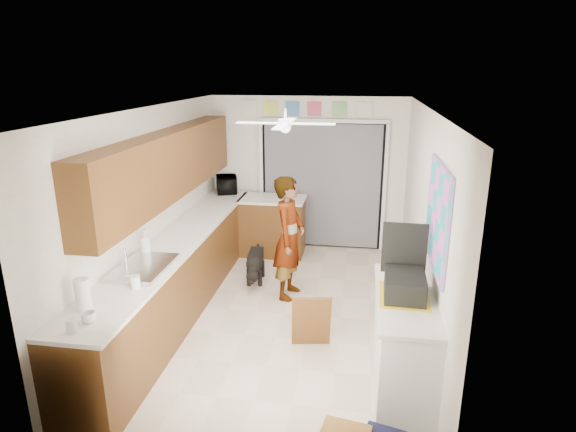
{
  "coord_description": "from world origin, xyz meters",
  "views": [
    {
      "loc": [
        0.88,
        -5.29,
        2.93
      ],
      "look_at": [
        0.0,
        0.4,
        1.15
      ],
      "focal_mm": 30.0,
      "sensor_mm": 36.0,
      "label": 1
    }
  ],
  "objects_px": {
    "paper_towel_roll": "(83,294)",
    "dog": "(256,265)",
    "soap_bottle": "(145,242)",
    "cup": "(89,317)",
    "suitcase": "(405,285)",
    "microwave": "(227,184)",
    "man": "(289,238)"
  },
  "relations": [
    {
      "from": "paper_towel_roll",
      "to": "dog",
      "type": "height_order",
      "value": "paper_towel_roll"
    },
    {
      "from": "soap_bottle",
      "to": "cup",
      "type": "bearing_deg",
      "value": -83.12
    },
    {
      "from": "soap_bottle",
      "to": "dog",
      "type": "relative_size",
      "value": 0.47
    },
    {
      "from": "paper_towel_roll",
      "to": "suitcase",
      "type": "bearing_deg",
      "value": 13.98
    },
    {
      "from": "microwave",
      "to": "cup",
      "type": "relative_size",
      "value": 4.13
    },
    {
      "from": "dog",
      "to": "microwave",
      "type": "bearing_deg",
      "value": 114.58
    },
    {
      "from": "microwave",
      "to": "soap_bottle",
      "type": "xyz_separation_m",
      "value": [
        -0.12,
        -2.87,
        0.02
      ]
    },
    {
      "from": "cup",
      "to": "man",
      "type": "xyz_separation_m",
      "value": [
        1.25,
        2.61,
        -0.17
      ]
    },
    {
      "from": "cup",
      "to": "man",
      "type": "bearing_deg",
      "value": 64.3
    },
    {
      "from": "microwave",
      "to": "cup",
      "type": "bearing_deg",
      "value": 161.5
    },
    {
      "from": "microwave",
      "to": "paper_towel_roll",
      "type": "relative_size",
      "value": 1.7
    },
    {
      "from": "man",
      "to": "dog",
      "type": "height_order",
      "value": "man"
    },
    {
      "from": "cup",
      "to": "man",
      "type": "relative_size",
      "value": 0.07
    },
    {
      "from": "microwave",
      "to": "suitcase",
      "type": "distance_m",
      "value": 4.34
    },
    {
      "from": "cup",
      "to": "dog",
      "type": "height_order",
      "value": "cup"
    },
    {
      "from": "suitcase",
      "to": "dog",
      "type": "bearing_deg",
      "value": 133.65
    },
    {
      "from": "suitcase",
      "to": "man",
      "type": "height_order",
      "value": "man"
    },
    {
      "from": "microwave",
      "to": "suitcase",
      "type": "relative_size",
      "value": 1.0
    },
    {
      "from": "cup",
      "to": "paper_towel_roll",
      "type": "height_order",
      "value": "paper_towel_roll"
    },
    {
      "from": "microwave",
      "to": "soap_bottle",
      "type": "bearing_deg",
      "value": 158.36
    },
    {
      "from": "soap_bottle",
      "to": "man",
      "type": "bearing_deg",
      "value": 38.4
    },
    {
      "from": "dog",
      "to": "man",
      "type": "bearing_deg",
      "value": -39.46
    },
    {
      "from": "microwave",
      "to": "soap_bottle",
      "type": "distance_m",
      "value": 2.87
    },
    {
      "from": "cup",
      "to": "paper_towel_roll",
      "type": "distance_m",
      "value": 0.28
    },
    {
      "from": "man",
      "to": "soap_bottle",
      "type": "bearing_deg",
      "value": 135.88
    },
    {
      "from": "suitcase",
      "to": "man",
      "type": "distance_m",
      "value": 2.18
    },
    {
      "from": "paper_towel_roll",
      "to": "man",
      "type": "xyz_separation_m",
      "value": [
        1.42,
        2.4,
        -0.27
      ]
    },
    {
      "from": "soap_bottle",
      "to": "suitcase",
      "type": "bearing_deg",
      "value": -11.98
    },
    {
      "from": "paper_towel_roll",
      "to": "cup",
      "type": "bearing_deg",
      "value": -51.26
    },
    {
      "from": "suitcase",
      "to": "man",
      "type": "bearing_deg",
      "value": 129.52
    },
    {
      "from": "man",
      "to": "dog",
      "type": "xyz_separation_m",
      "value": [
        -0.54,
        0.37,
        -0.57
      ]
    },
    {
      "from": "paper_towel_roll",
      "to": "man",
      "type": "height_order",
      "value": "man"
    }
  ]
}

